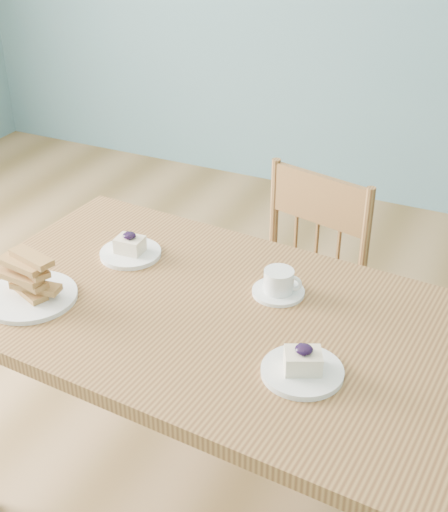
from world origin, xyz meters
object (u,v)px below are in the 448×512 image
object	(u,v)px
dining_table	(220,336)
cheesecake_plate_near	(303,367)
cheesecake_plate_far	(130,250)
biscotti_plate	(29,285)
dining_chair	(293,300)
coffee_cup	(279,284)

from	to	relation	value
dining_table	cheesecake_plate_near	size ratio (longest dim) A/B	7.72
dining_table	cheesecake_plate_far	distance (m)	0.39
cheesecake_plate_near	cheesecake_plate_far	world-z (taller)	cheesecake_plate_near
dining_table	biscotti_plate	distance (m)	0.50
dining_table	dining_chair	size ratio (longest dim) A/B	1.67
cheesecake_plate_near	biscotti_plate	size ratio (longest dim) A/B	0.77
dining_table	biscotti_plate	size ratio (longest dim) A/B	5.93
dining_table	biscotti_plate	xyz separation A→B (m)	(-0.46, -0.15, 0.11)
dining_table	coffee_cup	size ratio (longest dim) A/B	10.37
cheesecake_plate_far	biscotti_plate	distance (m)	0.32
dining_table	dining_chair	distance (m)	0.59
coffee_cup	biscotti_plate	world-z (taller)	biscotti_plate
biscotti_plate	cheesecake_plate_far	bearing A→B (deg)	69.20
dining_table	dining_chair	bearing A→B (deg)	94.05
dining_table	coffee_cup	xyz separation A→B (m)	(0.10, 0.14, 0.10)
dining_table	cheesecake_plate_far	xyz separation A→B (m)	(-0.35, 0.14, 0.09)
coffee_cup	biscotti_plate	xyz separation A→B (m)	(-0.56, -0.29, 0.01)
coffee_cup	dining_table	bearing A→B (deg)	-130.94
cheesecake_plate_near	coffee_cup	distance (m)	0.32
dining_table	cheesecake_plate_far	world-z (taller)	cheesecake_plate_far
cheesecake_plate_far	coffee_cup	distance (m)	0.45
cheesecake_plate_near	coffee_cup	world-z (taller)	cheesecake_plate_near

